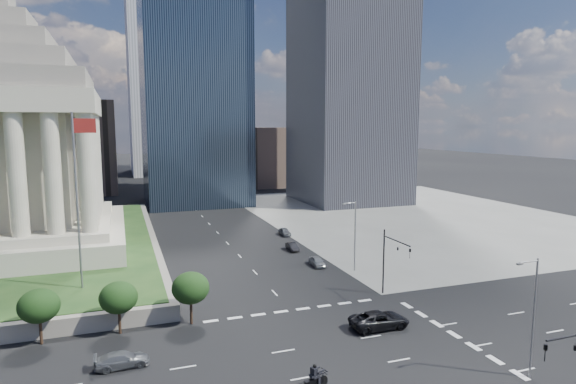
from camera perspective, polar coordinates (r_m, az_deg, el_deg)
name	(u,v)px	position (r m, az deg, el deg)	size (l,w,h in m)	color
ground	(187,200)	(136.83, -11.92, -0.94)	(500.00, 500.00, 0.00)	black
sidewalk_ne	(410,215)	(115.32, 14.29, -2.61)	(68.00, 90.00, 0.03)	slate
flagpole	(78,191)	(58.80, -23.62, 0.09)	(2.52, 0.24, 20.00)	slate
midrise_glass	(194,89)	(131.00, -11.11, 11.86)	(26.00, 26.00, 60.00)	black
highrise_ne	(350,13)	(136.44, 7.34, 20.27)	(26.00, 28.00, 100.00)	black
building_filler_ne	(265,156)	(171.76, -2.69, 4.31)	(20.00, 30.00, 20.00)	brown
building_filler_nw	(75,147)	(164.80, -23.90, 4.91)	(24.00, 30.00, 28.00)	brown
traffic_signal_ne	(392,255)	(58.41, 12.20, -7.35)	(0.30, 5.74, 8.00)	black
street_lamp_south	(532,311)	(44.17, 26.99, -12.46)	(2.13, 0.22, 10.00)	slate
street_lamp_north	(354,232)	(68.27, 7.83, -4.69)	(2.13, 0.22, 10.00)	slate
pickup_truck	(379,320)	(51.27, 10.78, -14.66)	(6.16, 2.84, 1.71)	black
suv_grey	(122,360)	(45.49, -19.05, -18.26)	(1.85, 4.55, 1.32)	#53565A
parked_sedan_near	(317,261)	(71.33, 3.48, -8.21)	(1.62, 4.02, 1.37)	gray
parked_sedan_mid	(292,247)	(79.76, 0.51, -6.52)	(1.32, 3.79, 1.25)	black
parked_sedan_far	(285,232)	(90.72, -0.40, -4.73)	(1.62, 4.02, 1.37)	#525459
motorcycle_lead	(315,378)	(40.25, 3.27, -21.15)	(2.26, 0.62, 1.68)	black
motorcycle_trail	(313,377)	(39.96, 3.02, -21.06)	(2.79, 0.76, 2.08)	black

